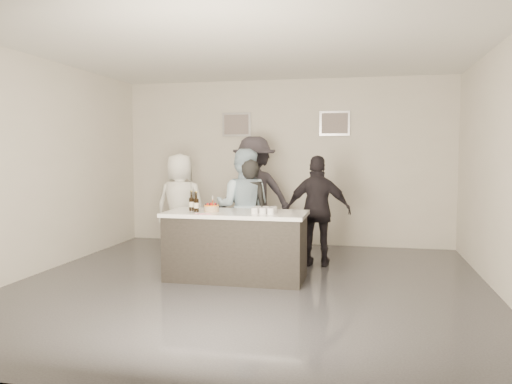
% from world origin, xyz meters
% --- Properties ---
extents(floor, '(6.00, 6.00, 0.00)m').
position_xyz_m(floor, '(0.00, 0.00, 0.00)').
color(floor, '#3D3D42').
rests_on(floor, ground).
extents(ceiling, '(6.00, 6.00, 0.00)m').
position_xyz_m(ceiling, '(0.00, 0.00, 3.00)').
color(ceiling, white).
extents(wall_back, '(6.00, 0.04, 3.00)m').
position_xyz_m(wall_back, '(0.00, 3.00, 1.50)').
color(wall_back, beige).
rests_on(wall_back, ground).
extents(wall_front, '(6.00, 0.04, 3.00)m').
position_xyz_m(wall_front, '(0.00, -3.00, 1.50)').
color(wall_front, beige).
rests_on(wall_front, ground).
extents(wall_left, '(0.04, 6.00, 3.00)m').
position_xyz_m(wall_left, '(-3.00, 0.00, 1.50)').
color(wall_left, beige).
rests_on(wall_left, ground).
extents(wall_right, '(0.04, 6.00, 3.00)m').
position_xyz_m(wall_right, '(3.00, 0.00, 1.50)').
color(wall_right, beige).
rests_on(wall_right, ground).
extents(picture_left, '(0.54, 0.04, 0.44)m').
position_xyz_m(picture_left, '(-0.90, 2.97, 2.20)').
color(picture_left, '#B2B2B7').
rests_on(picture_left, wall_back).
extents(picture_right, '(0.54, 0.04, 0.44)m').
position_xyz_m(picture_right, '(0.90, 2.97, 2.20)').
color(picture_right, '#B2B2B7').
rests_on(picture_right, wall_back).
extents(bar_counter, '(1.86, 0.86, 0.90)m').
position_xyz_m(bar_counter, '(-0.22, 0.29, 0.45)').
color(bar_counter, white).
rests_on(bar_counter, ground).
extents(cake, '(0.20, 0.20, 0.08)m').
position_xyz_m(cake, '(-0.55, 0.24, 0.94)').
color(cake, orange).
rests_on(cake, bar_counter).
extents(beer_bottle_a, '(0.07, 0.07, 0.26)m').
position_xyz_m(beer_bottle_a, '(-0.85, 0.30, 1.03)').
color(beer_bottle_a, black).
rests_on(beer_bottle_a, bar_counter).
extents(beer_bottle_b, '(0.07, 0.07, 0.26)m').
position_xyz_m(beer_bottle_b, '(-0.74, 0.18, 1.03)').
color(beer_bottle_b, black).
rests_on(beer_bottle_b, bar_counter).
extents(tumbler_cluster, '(0.30, 0.30, 0.08)m').
position_xyz_m(tumbler_cluster, '(0.16, 0.24, 0.94)').
color(tumbler_cluster, orange).
rests_on(tumbler_cluster, bar_counter).
extents(candles, '(0.24, 0.08, 0.01)m').
position_xyz_m(candles, '(-0.56, -0.06, 0.90)').
color(candles, pink).
rests_on(candles, bar_counter).
extents(person_main_black, '(0.67, 0.56, 1.58)m').
position_xyz_m(person_main_black, '(-0.23, 1.05, 0.79)').
color(person_main_black, black).
rests_on(person_main_black, ground).
extents(person_main_blue, '(0.86, 0.67, 1.74)m').
position_xyz_m(person_main_blue, '(-0.33, 1.14, 0.87)').
color(person_main_blue, '#ABCAE0').
rests_on(person_main_blue, ground).
extents(person_guest_left, '(0.84, 0.57, 1.67)m').
position_xyz_m(person_guest_left, '(-1.45, 1.47, 0.83)').
color(person_guest_left, white).
rests_on(person_guest_left, ground).
extents(person_guest_right, '(0.97, 0.41, 1.64)m').
position_xyz_m(person_guest_right, '(0.77, 1.30, 0.82)').
color(person_guest_right, black).
rests_on(person_guest_right, ground).
extents(person_guest_back, '(1.45, 1.19, 1.95)m').
position_xyz_m(person_guest_back, '(-0.36, 2.05, 0.97)').
color(person_guest_back, '#312E36').
rests_on(person_guest_back, ground).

